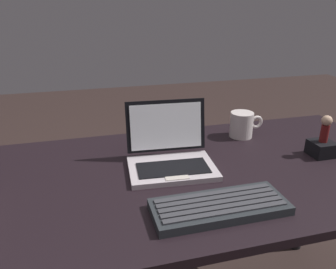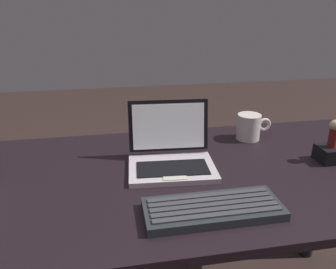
{
  "view_description": "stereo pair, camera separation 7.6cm",
  "coord_description": "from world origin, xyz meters",
  "px_view_note": "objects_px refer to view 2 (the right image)",
  "views": [
    {
      "loc": [
        -0.2,
        -0.88,
        1.2
      ],
      "look_at": [
        0.03,
        0.02,
        0.83
      ],
      "focal_mm": 35.38,
      "sensor_mm": 36.0,
      "label": 1
    },
    {
      "loc": [
        -0.13,
        -0.9,
        1.2
      ],
      "look_at": [
        0.03,
        0.02,
        0.83
      ],
      "focal_mm": 35.38,
      "sensor_mm": 36.0,
      "label": 2
    }
  ],
  "objects_px": {
    "figurine": "(334,132)",
    "coffee_mug": "(249,127)",
    "external_keyboard": "(213,209)",
    "laptop_front": "(171,155)",
    "figurine_stand": "(329,154)"
  },
  "relations": [
    {
      "from": "laptop_front",
      "to": "coffee_mug",
      "type": "xyz_separation_m",
      "value": [
        0.34,
        0.18,
        0.01
      ]
    },
    {
      "from": "external_keyboard",
      "to": "figurine",
      "type": "bearing_deg",
      "value": 24.5
    },
    {
      "from": "external_keyboard",
      "to": "figurine_stand",
      "type": "relative_size",
      "value": 4.47
    },
    {
      "from": "external_keyboard",
      "to": "coffee_mug",
      "type": "height_order",
      "value": "coffee_mug"
    },
    {
      "from": "laptop_front",
      "to": "figurine_stand",
      "type": "height_order",
      "value": "laptop_front"
    },
    {
      "from": "figurine_stand",
      "to": "figurine",
      "type": "height_order",
      "value": "figurine"
    },
    {
      "from": "laptop_front",
      "to": "coffee_mug",
      "type": "distance_m",
      "value": 0.38
    },
    {
      "from": "laptop_front",
      "to": "figurine",
      "type": "bearing_deg",
      "value": -5.85
    },
    {
      "from": "external_keyboard",
      "to": "figurine",
      "type": "xyz_separation_m",
      "value": [
        0.47,
        0.22,
        0.09
      ]
    },
    {
      "from": "figurine_stand",
      "to": "coffee_mug",
      "type": "xyz_separation_m",
      "value": [
        -0.19,
        0.23,
        0.02
      ]
    },
    {
      "from": "figurine",
      "to": "coffee_mug",
      "type": "relative_size",
      "value": 0.69
    },
    {
      "from": "external_keyboard",
      "to": "coffee_mug",
      "type": "xyz_separation_m",
      "value": [
        0.28,
        0.45,
        0.04
      ]
    },
    {
      "from": "figurine",
      "to": "laptop_front",
      "type": "bearing_deg",
      "value": 174.15
    },
    {
      "from": "laptop_front",
      "to": "coffee_mug",
      "type": "relative_size",
      "value": 2.09
    },
    {
      "from": "laptop_front",
      "to": "external_keyboard",
      "type": "distance_m",
      "value": 0.28
    }
  ]
}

